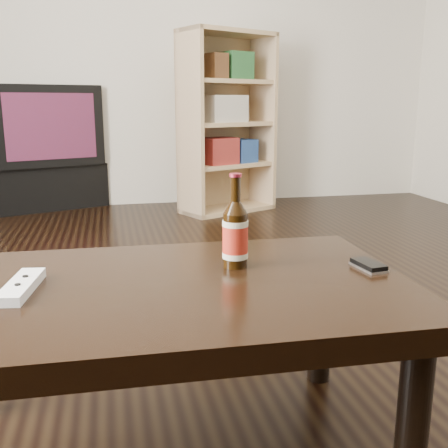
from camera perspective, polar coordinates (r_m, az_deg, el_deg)
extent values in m
cube|color=black|center=(1.89, 1.75, -14.77)|extent=(5.00, 6.00, 0.01)
cube|color=silver|center=(4.67, -7.67, 18.82)|extent=(5.00, 0.02, 2.70)
cube|color=black|center=(4.72, -18.72, 3.98)|extent=(1.03, 0.76, 0.37)
cube|color=black|center=(4.67, -19.18, 10.12)|extent=(0.99, 0.81, 0.64)
cube|color=#960D0C|center=(4.41, -18.28, 10.05)|extent=(0.66, 0.26, 0.51)
cube|color=tan|center=(4.05, -3.78, 10.69)|extent=(0.18, 0.33, 1.42)
cube|color=tan|center=(4.49, 4.14, 10.92)|extent=(0.18, 0.33, 1.42)
cube|color=tan|center=(4.29, 0.40, 20.11)|extent=(0.84, 0.64, 0.03)
cube|color=tan|center=(4.34, 0.37, 1.68)|extent=(0.84, 0.64, 0.03)
cube|color=tan|center=(4.38, -0.90, 10.90)|extent=(0.70, 0.35, 1.42)
cube|color=tan|center=(4.28, 0.38, 6.47)|extent=(0.76, 0.58, 0.03)
cube|color=tan|center=(4.26, 0.38, 10.84)|extent=(0.76, 0.58, 0.03)
cube|color=tan|center=(4.26, 0.39, 15.23)|extent=(0.76, 0.58, 0.03)
cube|color=maroon|center=(4.19, -0.63, 7.96)|extent=(0.33, 0.31, 0.21)
cube|color=navy|center=(4.34, 1.94, 7.99)|extent=(0.25, 0.27, 0.19)
cube|color=#BAB1A1|center=(4.20, -0.03, 12.44)|extent=(0.39, 0.34, 0.21)
cube|color=#24572A|center=(4.28, 1.18, 16.82)|extent=(0.29, 0.29, 0.21)
cube|color=#4E3018|center=(4.15, -1.15, 16.78)|extent=(0.21, 0.25, 0.19)
cube|color=black|center=(1.27, -7.22, -7.79)|extent=(1.23, 0.74, 0.06)
cylinder|color=black|center=(1.29, 19.86, -19.67)|extent=(0.07, 0.07, 0.40)
cylinder|color=black|center=(1.72, 10.46, -10.41)|extent=(0.07, 0.07, 0.40)
cylinder|color=black|center=(1.36, 1.23, -1.77)|extent=(0.06, 0.06, 0.14)
cylinder|color=#A02213|center=(1.36, 1.23, -1.66)|extent=(0.07, 0.07, 0.09)
cylinder|color=beige|center=(1.35, 1.24, 0.09)|extent=(0.07, 0.07, 0.01)
cylinder|color=beige|center=(1.37, 1.22, -3.38)|extent=(0.07, 0.07, 0.01)
cone|color=black|center=(1.34, 1.25, 1.82)|extent=(0.06, 0.06, 0.03)
cylinder|color=black|center=(1.33, 1.26, 3.81)|extent=(0.03, 0.03, 0.06)
cylinder|color=maroon|center=(1.33, 1.27, 5.34)|extent=(0.03, 0.03, 0.01)
cube|color=#B9B9BB|center=(1.42, 15.44, -4.56)|extent=(0.07, 0.11, 0.01)
cube|color=black|center=(1.41, 15.46, -4.28)|extent=(0.06, 0.10, 0.01)
cylinder|color=#B9B9BB|center=(1.39, 16.18, -4.38)|extent=(0.02, 0.02, 0.00)
cube|color=silver|center=(1.29, -21.21, -6.35)|extent=(0.09, 0.21, 0.02)
cylinder|color=black|center=(1.32, -20.82, -5.34)|extent=(0.02, 0.02, 0.00)
cylinder|color=black|center=(1.27, -21.56, -6.15)|extent=(0.02, 0.02, 0.00)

